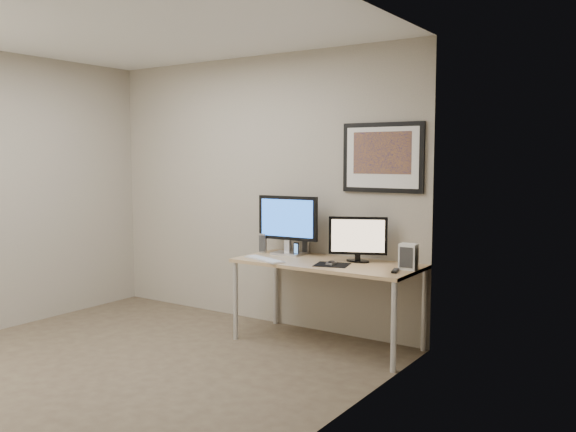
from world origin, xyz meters
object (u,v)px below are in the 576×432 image
object	(u,v)px
desk	(327,269)
fan_unit	(408,257)
speaker_right	(306,244)
speaker_left	(263,243)
keyboard	(264,259)
framed_art	(383,157)
monitor_large	(288,222)
phone_dock	(296,249)
monitor_tv	(358,238)

from	to	relation	value
desk	fan_unit	xyz separation A→B (m)	(0.72, 0.04, 0.17)
speaker_right	speaker_left	bearing A→B (deg)	-161.35
keyboard	framed_art	bearing A→B (deg)	53.94
framed_art	speaker_left	bearing A→B (deg)	-168.18
speaker_right	fan_unit	world-z (taller)	fan_unit
monitor_large	phone_dock	bearing A→B (deg)	-14.29
speaker_right	monitor_large	bearing A→B (deg)	-129.79
desk	monitor_tv	world-z (taller)	monitor_tv
monitor_tv	fan_unit	distance (m)	0.51
framed_art	speaker_right	size ratio (longest dim) A/B	4.49
monitor_tv	phone_dock	size ratio (longest dim) A/B	3.74
framed_art	monitor_tv	size ratio (longest dim) A/B	1.61
framed_art	speaker_right	bearing A→B (deg)	-177.23
monitor_large	speaker_right	distance (m)	0.29
framed_art	keyboard	xyz separation A→B (m)	(-0.85, -0.57, -0.88)
keyboard	desk	bearing A→B (deg)	45.49
framed_art	monitor_large	world-z (taller)	framed_art
monitor_large	speaker_left	size ratio (longest dim) A/B	3.28
fan_unit	framed_art	bearing A→B (deg)	139.93
phone_dock	fan_unit	distance (m)	1.11
speaker_left	fan_unit	distance (m)	1.48
desk	speaker_left	size ratio (longest dim) A/B	8.81
phone_dock	fan_unit	xyz separation A→B (m)	(1.11, -0.07, 0.04)
fan_unit	speaker_right	bearing A→B (deg)	165.03
desk	monitor_large	xyz separation A→B (m)	(-0.49, 0.13, 0.37)
keyboard	phone_dock	bearing A→B (deg)	92.48
keyboard	speaker_left	bearing A→B (deg)	147.57
desk	monitor_large	distance (m)	0.63
fan_unit	monitor_tv	bearing A→B (deg)	167.82
monitor_tv	phone_dock	bearing A→B (deg)	157.39
monitor_large	fan_unit	distance (m)	1.23
monitor_large	phone_dock	distance (m)	0.26
desk	framed_art	size ratio (longest dim) A/B	2.13
monitor_large	speaker_left	bearing A→B (deg)	-178.87
framed_art	fan_unit	bearing A→B (deg)	-37.84
framed_art	monitor_tv	distance (m)	0.72
speaker_right	phone_dock	xyz separation A→B (m)	(0.01, -0.19, -0.02)
keyboard	monitor_large	bearing A→B (deg)	109.58
desk	speaker_right	world-z (taller)	speaker_right
speaker_left	keyboard	size ratio (longest dim) A/B	0.39
monitor_tv	monitor_large	bearing A→B (deg)	155.68
keyboard	fan_unit	bearing A→B (deg)	32.97
desk	phone_dock	bearing A→B (deg)	164.16
phone_dock	fan_unit	bearing A→B (deg)	9.37
desk	keyboard	world-z (taller)	keyboard
monitor_tv	phone_dock	distance (m)	0.63
monitor_large	monitor_tv	bearing A→B (deg)	-4.55
desk	speaker_left	distance (m)	0.78
monitor_tv	desk	bearing A→B (deg)	-174.57
framed_art	monitor_large	size ratio (longest dim) A/B	1.26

